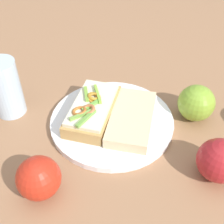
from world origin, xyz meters
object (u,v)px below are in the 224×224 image
drinking_glass (6,88)px  sandwich (93,109)px  bread_slice_side (132,118)px  apple_1 (219,161)px  apple_2 (196,103)px  plate (112,121)px  apple_0 (39,178)px

drinking_glass → sandwich: bearing=81.1°
bread_slice_side → apple_1: size_ratio=2.08×
sandwich → apple_2: bearing=-72.1°
apple_2 → sandwich: bearing=-86.1°
plate → drinking_glass: (-0.04, -0.23, 0.06)m
bread_slice_side → apple_1: 0.19m
plate → apple_2: apple_2 is taller
plate → bread_slice_side: bread_slice_side is taller
sandwich → bread_slice_side: sandwich is taller
drinking_glass → apple_2: bearing=88.0°
plate → apple_1: 0.23m
sandwich → apple_1: apple_1 is taller
bread_slice_side → apple_0: size_ratio=2.17×
sandwich → apple_0: apple_0 is taller
plate → bread_slice_side: bearing=75.9°
apple_0 → apple_2: 0.36m
plate → sandwich: size_ratio=1.48×
plate → bread_slice_side: 0.05m
plate → apple_2: (-0.02, 0.18, 0.03)m
sandwich → drinking_glass: bearing=95.1°
bread_slice_side → apple_2: apple_2 is taller
apple_2 → drinking_glass: (-0.01, -0.41, 0.02)m
bread_slice_side → drinking_glass: (-0.05, -0.27, 0.04)m
drinking_glass → bread_slice_side: bearing=79.6°
apple_0 → drinking_glass: bearing=-152.8°
plate → apple_0: bearing=-35.4°
plate → drinking_glass: size_ratio=2.04×
sandwich → apple_1: 0.27m
sandwich → apple_0: (0.18, -0.08, 0.01)m
apple_1 → drinking_glass: bearing=-112.1°
bread_slice_side → apple_0: bearing=146.1°
sandwich → apple_2: size_ratio=2.25×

